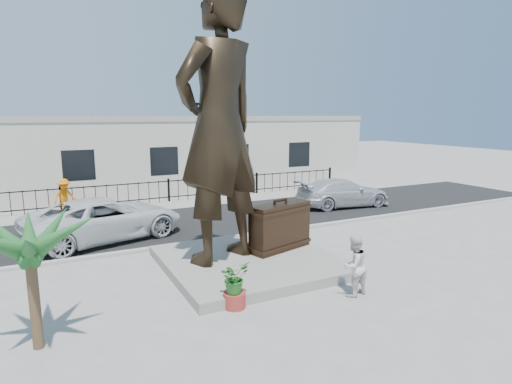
# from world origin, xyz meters

# --- Properties ---
(ground) EXTENTS (100.00, 100.00, 0.00)m
(ground) POSITION_xyz_m (0.00, 0.00, 0.00)
(ground) COLOR #9E9991
(ground) RESTS_ON ground
(street) EXTENTS (40.00, 7.00, 0.01)m
(street) POSITION_xyz_m (0.00, 8.00, 0.01)
(street) COLOR black
(street) RESTS_ON ground
(curb) EXTENTS (40.00, 0.25, 0.12)m
(curb) POSITION_xyz_m (0.00, 4.50, 0.06)
(curb) COLOR #A5A399
(curb) RESTS_ON ground
(far_sidewalk) EXTENTS (40.00, 2.50, 0.02)m
(far_sidewalk) POSITION_xyz_m (0.00, 12.00, 0.01)
(far_sidewalk) COLOR #9E9991
(far_sidewalk) RESTS_ON ground
(plinth) EXTENTS (5.20, 5.20, 0.30)m
(plinth) POSITION_xyz_m (-0.50, 1.50, 0.15)
(plinth) COLOR gray
(plinth) RESTS_ON ground
(fence) EXTENTS (22.00, 0.10, 1.20)m
(fence) POSITION_xyz_m (0.00, 12.80, 0.60)
(fence) COLOR black
(fence) RESTS_ON ground
(building) EXTENTS (28.00, 7.00, 4.40)m
(building) POSITION_xyz_m (0.00, 17.00, 2.20)
(building) COLOR silver
(building) RESTS_ON ground
(statue) EXTENTS (3.54, 2.95, 8.31)m
(statue) POSITION_xyz_m (-1.38, 1.75, 4.45)
(statue) COLOR black
(statue) RESTS_ON plinth
(suitcase) EXTENTS (2.35, 1.30, 1.58)m
(suitcase) POSITION_xyz_m (0.79, 1.76, 1.09)
(suitcase) COLOR black
(suitcase) RESTS_ON plinth
(tourist) EXTENTS (0.91, 0.76, 1.67)m
(tourist) POSITION_xyz_m (1.01, -1.79, 0.83)
(tourist) COLOR silver
(tourist) RESTS_ON ground
(car_white) EXTENTS (6.48, 4.27, 1.65)m
(car_white) POSITION_xyz_m (-4.18, 6.65, 0.84)
(car_white) COLOR silver
(car_white) RESTS_ON street
(car_silver) EXTENTS (5.23, 2.65, 1.45)m
(car_silver) POSITION_xyz_m (7.87, 7.39, 0.74)
(car_silver) COLOR silver
(car_silver) RESTS_ON street
(worker) EXTENTS (1.26, 1.04, 1.70)m
(worker) POSITION_xyz_m (-5.33, 12.23, 0.87)
(worker) COLOR orange
(worker) RESTS_ON far_sidewalk
(palm_tree) EXTENTS (1.80, 1.80, 3.20)m
(palm_tree) POSITION_xyz_m (-6.57, -0.93, 0.00)
(palm_tree) COLOR #1E5422
(palm_tree) RESTS_ON ground
(planter) EXTENTS (0.56, 0.56, 0.40)m
(planter) POSITION_xyz_m (-2.14, -1.05, 0.20)
(planter) COLOR #9E3029
(planter) RESTS_ON ground
(shrub) EXTENTS (0.90, 0.84, 0.81)m
(shrub) POSITION_xyz_m (-2.14, -1.05, 0.81)
(shrub) COLOR #246520
(shrub) RESTS_ON planter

